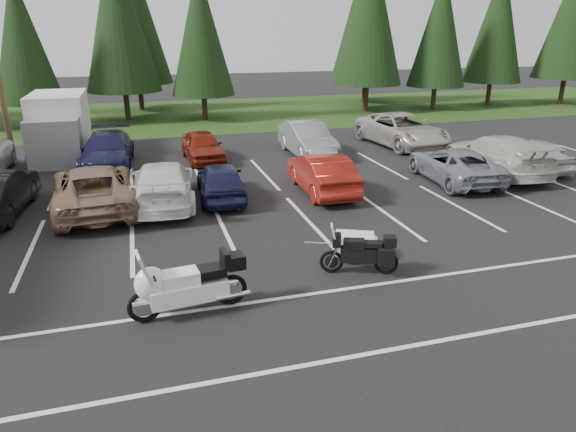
# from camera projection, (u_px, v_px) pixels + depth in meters

# --- Properties ---
(ground) EXTENTS (120.00, 120.00, 0.00)m
(ground) POSITION_uv_depth(u_px,v_px,m) (304.00, 235.00, 15.21)
(ground) COLOR black
(ground) RESTS_ON ground
(grass_strip) EXTENTS (80.00, 16.00, 0.01)m
(grass_strip) POSITION_uv_depth(u_px,v_px,m) (201.00, 114.00, 36.86)
(grass_strip) COLOR #1E3310
(grass_strip) RESTS_ON ground
(lake_water) EXTENTS (70.00, 50.00, 0.02)m
(lake_water) POSITION_uv_depth(u_px,v_px,m) (201.00, 77.00, 65.87)
(lake_water) COLOR slate
(lake_water) RESTS_ON ground
(box_truck) EXTENTS (2.40, 5.60, 2.90)m
(box_truck) POSITION_uv_depth(u_px,v_px,m) (58.00, 127.00, 23.88)
(box_truck) COLOR silver
(box_truck) RESTS_ON ground
(stall_markings) EXTENTS (32.00, 16.00, 0.01)m
(stall_markings) POSITION_uv_depth(u_px,v_px,m) (285.00, 213.00, 17.02)
(stall_markings) COLOR silver
(stall_markings) RESTS_ON ground
(conifer_3) EXTENTS (3.87, 3.87, 9.02)m
(conifer_3) POSITION_uv_depth(u_px,v_px,m) (21.00, 38.00, 29.94)
(conifer_3) COLOR #332316
(conifer_3) RESTS_ON ground
(conifer_4) EXTENTS (4.80, 4.80, 11.17)m
(conifer_4) POSITION_uv_depth(u_px,v_px,m) (117.00, 16.00, 32.31)
(conifer_4) COLOR #332316
(conifer_4) RESTS_ON ground
(conifer_5) EXTENTS (4.14, 4.14, 9.63)m
(conifer_5) POSITION_uv_depth(u_px,v_px,m) (201.00, 31.00, 32.77)
(conifer_5) COLOR #332316
(conifer_5) RESTS_ON ground
(conifer_6) EXTENTS (4.93, 4.93, 11.48)m
(conifer_6) POSITION_uv_depth(u_px,v_px,m) (370.00, 15.00, 36.02)
(conifer_6) COLOR #332316
(conifer_6) RESTS_ON ground
(conifer_7) EXTENTS (4.27, 4.27, 9.94)m
(conifer_7) POSITION_uv_depth(u_px,v_px,m) (440.00, 28.00, 37.51)
(conifer_7) COLOR #332316
(conifer_7) RESTS_ON ground
(conifer_8) EXTENTS (4.53, 4.53, 10.56)m
(conifer_8) POSITION_uv_depth(u_px,v_px,m) (498.00, 24.00, 39.56)
(conifer_8) COLOR #332316
(conifer_8) RESTS_ON ground
(conifer_9) EXTENTS (5.19, 5.19, 12.10)m
(conifer_9) POSITION_uv_depth(u_px,v_px,m) (576.00, 11.00, 39.66)
(conifer_9) COLOR #332316
(conifer_9) RESTS_ON ground
(conifer_back_b) EXTENTS (4.97, 4.97, 11.58)m
(conifer_back_b) POSITION_uv_depth(u_px,v_px,m) (133.00, 14.00, 36.64)
(conifer_back_b) COLOR #332316
(conifer_back_b) RESTS_ON ground
(conifer_back_c) EXTENTS (5.50, 5.50, 12.81)m
(conifer_back_c) POSITION_uv_depth(u_px,v_px,m) (369.00, 6.00, 40.52)
(conifer_back_c) COLOR #332316
(conifer_back_c) RESTS_ON ground
(car_near_2) EXTENTS (3.00, 5.69, 1.53)m
(car_near_2) POSITION_uv_depth(u_px,v_px,m) (94.00, 188.00, 17.11)
(car_near_2) COLOR #906C53
(car_near_2) RESTS_ON ground
(car_near_3) EXTENTS (2.46, 5.26, 1.49)m
(car_near_3) POSITION_uv_depth(u_px,v_px,m) (163.00, 183.00, 17.67)
(car_near_3) COLOR white
(car_near_3) RESTS_ON ground
(car_near_4) EXTENTS (1.84, 4.03, 1.34)m
(car_near_4) POSITION_uv_depth(u_px,v_px,m) (221.00, 181.00, 18.26)
(car_near_4) COLOR #17193A
(car_near_4) RESTS_ON ground
(car_near_5) EXTENTS (1.67, 4.49, 1.47)m
(car_near_5) POSITION_uv_depth(u_px,v_px,m) (322.00, 173.00, 19.01)
(car_near_5) COLOR maroon
(car_near_5) RESTS_ON ground
(car_near_6) EXTENTS (2.65, 5.03, 1.35)m
(car_near_6) POSITION_uv_depth(u_px,v_px,m) (454.00, 165.00, 20.39)
(car_near_6) COLOR gray
(car_near_6) RESTS_ON ground
(car_near_7) EXTENTS (2.57, 5.71, 1.62)m
(car_near_7) POSITION_uv_depth(u_px,v_px,m) (496.00, 154.00, 21.48)
(car_near_7) COLOR beige
(car_near_7) RESTS_ON ground
(car_near_8) EXTENTS (1.76, 4.09, 1.38)m
(car_near_8) POSITION_uv_depth(u_px,v_px,m) (532.00, 154.00, 22.14)
(car_near_8) COLOR #B7B8BD
(car_near_8) RESTS_ON ground
(car_far_1) EXTENTS (2.37, 5.22, 1.48)m
(car_far_1) POSITION_uv_depth(u_px,v_px,m) (107.00, 150.00, 22.55)
(car_far_1) COLOR #18183D
(car_far_1) RESTS_ON ground
(car_far_2) EXTENTS (1.80, 4.05, 1.35)m
(car_far_2) POSITION_uv_depth(u_px,v_px,m) (203.00, 146.00, 23.63)
(car_far_2) COLOR maroon
(car_far_2) RESTS_ON ground
(car_far_3) EXTENTS (1.68, 4.77, 1.57)m
(car_far_3) POSITION_uv_depth(u_px,v_px,m) (307.00, 139.00, 24.62)
(car_far_3) COLOR slate
(car_far_3) RESTS_ON ground
(car_far_4) EXTENTS (3.32, 6.18, 1.65)m
(car_far_4) POSITION_uv_depth(u_px,v_px,m) (402.00, 130.00, 26.63)
(car_far_4) COLOR #B0A9A1
(car_far_4) RESTS_ON ground
(touring_motorcycle) EXTENTS (2.93, 1.20, 1.57)m
(touring_motorcycle) POSITION_uv_depth(u_px,v_px,m) (188.00, 280.00, 10.76)
(touring_motorcycle) COLOR white
(touring_motorcycle) RESTS_ON ground
(cargo_trailer) EXTENTS (1.67, 1.36, 0.68)m
(cargo_trailer) POSITION_uv_depth(u_px,v_px,m) (354.00, 246.00, 13.58)
(cargo_trailer) COLOR white
(cargo_trailer) RESTS_ON ground
(adventure_motorcycle) EXTENTS (2.27, 1.43, 1.31)m
(adventure_motorcycle) POSITION_uv_depth(u_px,v_px,m) (360.00, 249.00, 12.60)
(adventure_motorcycle) COLOR black
(adventure_motorcycle) RESTS_ON ground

